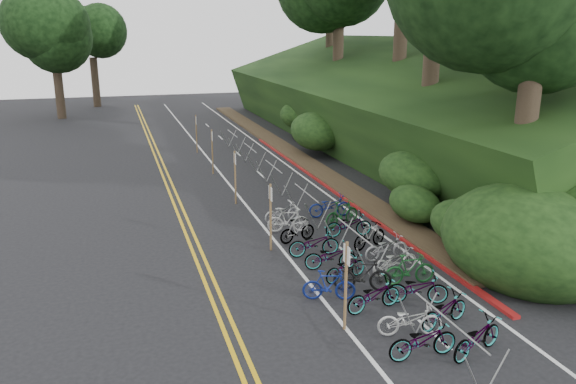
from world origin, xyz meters
TOP-DOWN VIEW (x-y plane):
  - ground at (0.00, 0.00)m, footprint 120.00×120.00m
  - road_markings at (0.63, 10.10)m, footprint 7.47×80.00m
  - red_curb at (5.70, 12.00)m, footprint 0.25×28.00m
  - embankment at (12.96, 19.04)m, footprint 14.30×48.14m
  - bike_rack_front at (2.64, -3.27)m, footprint 1.14×3.05m
  - bike_racks_rest at (3.00, 13.00)m, footprint 1.14×23.00m
  - signpost_near at (0.95, -1.04)m, footprint 0.08×0.40m
  - signposts_rest at (0.60, 14.00)m, footprint 0.08×18.40m
  - bike_front at (1.17, 0.68)m, footprint 0.93×1.64m
  - bike_valet at (3.03, 2.34)m, footprint 3.27×12.99m

SIDE VIEW (x-z plane):
  - ground at x=0.00m, z-range 0.00..0.00m
  - road_markings at x=0.63m, z-range 0.00..0.01m
  - red_curb at x=5.70m, z-range 0.00..0.10m
  - bike_front at x=1.17m, z-range 0.00..0.95m
  - bike_valet at x=3.03m, z-range -0.06..1.02m
  - bike_rack_front at x=2.64m, z-range 0.27..1.43m
  - bike_racks_rest at x=3.00m, z-range 0.27..1.44m
  - signpost_near at x=0.95m, z-range 0.18..2.67m
  - signposts_rest at x=0.60m, z-range 0.18..2.68m
  - embankment at x=12.96m, z-range -1.99..7.12m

